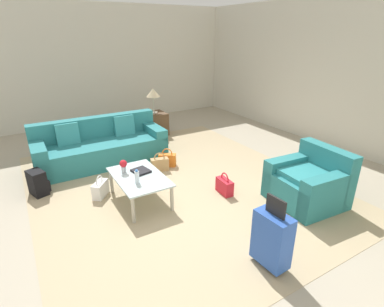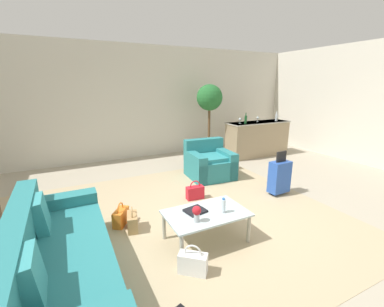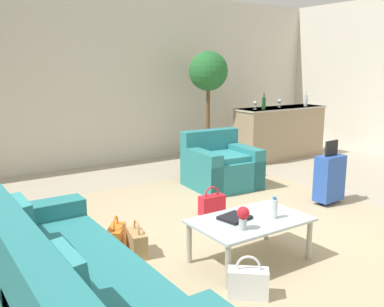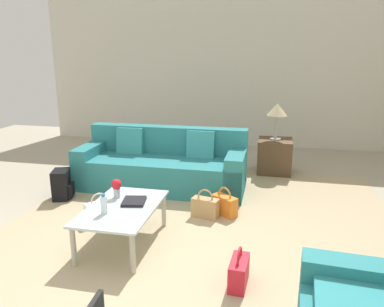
% 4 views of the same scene
% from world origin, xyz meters
% --- Properties ---
extents(ground_plane, '(12.00, 12.00, 0.00)m').
position_xyz_m(ground_plane, '(0.00, 0.00, 0.00)').
color(ground_plane, '#A89E89').
extents(wall_back, '(10.24, 0.12, 3.10)m').
position_xyz_m(wall_back, '(0.00, 4.06, 1.55)').
color(wall_back, beige).
rests_on(wall_back, ground).
extents(area_rug, '(5.20, 4.40, 0.01)m').
position_xyz_m(area_rug, '(-0.60, 0.20, 0.00)').
color(area_rug, tan).
rests_on(area_rug, ground).
extents(couch, '(0.92, 2.40, 0.85)m').
position_xyz_m(couch, '(-2.19, -0.60, 0.30)').
color(couch, teal).
rests_on(couch, ground).
extents(armchair, '(1.00, 0.97, 0.83)m').
position_xyz_m(armchair, '(0.90, 1.67, 0.29)').
color(armchair, teal).
rests_on(armchair, ground).
extents(coffee_table, '(1.07, 0.67, 0.42)m').
position_xyz_m(coffee_table, '(-0.40, -0.50, 0.37)').
color(coffee_table, silver).
rests_on(coffee_table, ground).
extents(water_bottle, '(0.06, 0.06, 0.20)m').
position_xyz_m(water_bottle, '(-0.20, -0.60, 0.51)').
color(water_bottle, silver).
rests_on(water_bottle, coffee_table).
extents(coffee_table_book, '(0.29, 0.27, 0.03)m').
position_xyz_m(coffee_table_book, '(-0.52, -0.42, 0.43)').
color(coffee_table_book, black).
rests_on(coffee_table_book, coffee_table).
extents(flower_vase, '(0.11, 0.11, 0.21)m').
position_xyz_m(flower_vase, '(-0.62, -0.65, 0.54)').
color(flower_vase, '#B2B7BC').
rests_on(flower_vase, coffee_table).
extents(bar_console, '(1.94, 0.62, 1.00)m').
position_xyz_m(bar_console, '(3.10, 2.60, 0.52)').
color(bar_console, '#937F60').
rests_on(bar_console, ground).
extents(wine_glass_leftmost, '(0.08, 0.08, 0.15)m').
position_xyz_m(wine_glass_leftmost, '(2.44, 2.60, 1.11)').
color(wine_glass_leftmost, silver).
rests_on(wine_glass_leftmost, bar_console).
extents(wine_glass_left_of_centre, '(0.08, 0.08, 0.15)m').
position_xyz_m(wine_glass_left_of_centre, '(3.10, 2.64, 1.11)').
color(wine_glass_left_of_centre, silver).
rests_on(wine_glass_left_of_centre, bar_console).
extents(wine_glass_right_of_centre, '(0.08, 0.08, 0.15)m').
position_xyz_m(wine_glass_right_of_centre, '(3.76, 2.56, 1.11)').
color(wine_glass_right_of_centre, silver).
rests_on(wine_glass_right_of_centre, bar_console).
extents(wine_bottle_green, '(0.07, 0.07, 0.30)m').
position_xyz_m(wine_bottle_green, '(2.54, 2.48, 1.12)').
color(wine_bottle_green, '#194C23').
rests_on(wine_bottle_green, bar_console).
extents(wine_bottle_clear, '(0.07, 0.07, 0.30)m').
position_xyz_m(wine_bottle_clear, '(3.67, 2.48, 1.12)').
color(wine_bottle_clear, silver).
rests_on(wine_bottle_clear, bar_console).
extents(suitcase_blue, '(0.41, 0.24, 0.85)m').
position_xyz_m(suitcase_blue, '(1.60, 0.20, 0.36)').
color(suitcase_blue, '#2851AD').
rests_on(suitcase_blue, ground).
extents(handbag_tan, '(0.21, 0.34, 0.36)m').
position_xyz_m(handbag_tan, '(-1.22, 0.20, 0.13)').
color(handbag_tan, tan).
rests_on(handbag_tan, ground).
extents(handbag_white, '(0.33, 0.31, 0.36)m').
position_xyz_m(handbag_white, '(-0.84, -0.98, 0.13)').
color(handbag_white, white).
rests_on(handbag_white, ground).
extents(handbag_orange, '(0.30, 0.34, 0.36)m').
position_xyz_m(handbag_orange, '(-1.34, 0.42, 0.13)').
color(handbag_orange, orange).
rests_on(handbag_orange, ground).
extents(handbag_red, '(0.33, 0.16, 0.36)m').
position_xyz_m(handbag_red, '(0.07, 0.73, 0.13)').
color(handbag_red, red).
rests_on(handbag_red, ground).
extents(potted_ficus, '(0.73, 0.73, 2.06)m').
position_xyz_m(potted_ficus, '(1.80, 3.20, 1.52)').
color(potted_ficus, '#514C56').
rests_on(potted_ficus, ground).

